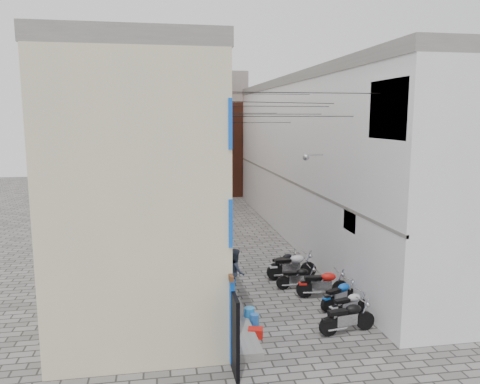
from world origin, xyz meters
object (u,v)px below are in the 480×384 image
motorcycle_a (347,316)px  motorcycle_e (298,277)px  motorcycle_c (340,294)px  person_a (231,271)px  red_crate (255,333)px  motorcycle_f (292,264)px  person_b (235,272)px  motorcycle_g (284,262)px  water_jug_near (255,321)px  motorcycle_d (323,282)px  water_jug_far (249,316)px  motorcycle_b (350,304)px

motorcycle_a → motorcycle_e: (-0.42, 4.00, -0.06)m
motorcycle_a → motorcycle_e: 4.02m
motorcycle_c → person_a: bearing=-141.3°
motorcycle_a → red_crate: (-2.92, 0.21, -0.42)m
motorcycle_f → person_b: size_ratio=1.24×
motorcycle_g → water_jug_near: (-2.37, -5.08, -0.28)m
motorcycle_d → person_b: (-3.33, 0.21, 0.54)m
water_jug_far → motorcycle_a: bearing=-22.3°
motorcycle_b → motorcycle_e: motorcycle_e is taller
person_b → red_crate: size_ratio=3.87×
motorcycle_c → motorcycle_e: 2.27m
motorcycle_d → person_a: (-3.43, 0.69, 0.40)m
motorcycle_b → red_crate: (-3.45, -0.86, -0.36)m
motorcycle_f → motorcycle_g: motorcycle_f is taller
motorcycle_b → person_b: 4.22m
motorcycle_a → motorcycle_d: bearing=166.7°
motorcycle_e → motorcycle_f: size_ratio=0.80×
motorcycle_b → water_jug_far: size_ratio=3.16×
motorcycle_b → motorcycle_f: 4.18m
motorcycle_g → water_jug_near: motorcycle_g is taller
person_a → red_crate: size_ratio=3.23×
water_jug_near → red_crate: bearing=-99.3°
motorcycle_f → motorcycle_d: bearing=12.2°
motorcycle_d → water_jug_far: (-3.18, -1.79, -0.31)m
motorcycle_a → motorcycle_c: size_ratio=1.07×
motorcycle_b → water_jug_near: motorcycle_b is taller
person_b → motorcycle_a: bearing=-135.6°
motorcycle_f → water_jug_near: (-2.49, -4.28, -0.40)m
water_jug_near → motorcycle_c: bearing=17.6°
motorcycle_e → person_b: size_ratio=0.99×
motorcycle_c → person_a: 4.11m
red_crate → person_b: bearing=92.9°
motorcycle_f → motorcycle_c: bearing=11.9°
motorcycle_g → person_b: person_b is taller
motorcycle_d → motorcycle_e: size_ratio=1.17×
motorcycle_a → motorcycle_g: 5.97m
motorcycle_d → motorcycle_f: 2.25m
motorcycle_b → person_a: (-3.70, 2.61, 0.48)m
motorcycle_e → motorcycle_g: motorcycle_g is taller
motorcycle_d → person_b: person_b is taller
motorcycle_b → water_jug_near: (-3.34, -0.19, -0.27)m
motorcycle_e → red_crate: (-2.51, -3.79, -0.36)m
motorcycle_a → motorcycle_f: size_ratio=0.89×
motorcycle_e → water_jug_near: size_ratio=3.84×
motorcycle_c → water_jug_far: bearing=-104.0°
motorcycle_d → person_a: bearing=-95.3°
motorcycle_g → red_crate: 6.26m
motorcycle_a → water_jug_far: bearing=-120.7°
person_a → person_b: (0.10, -0.49, 0.14)m
motorcycle_d → water_jug_near: 3.74m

